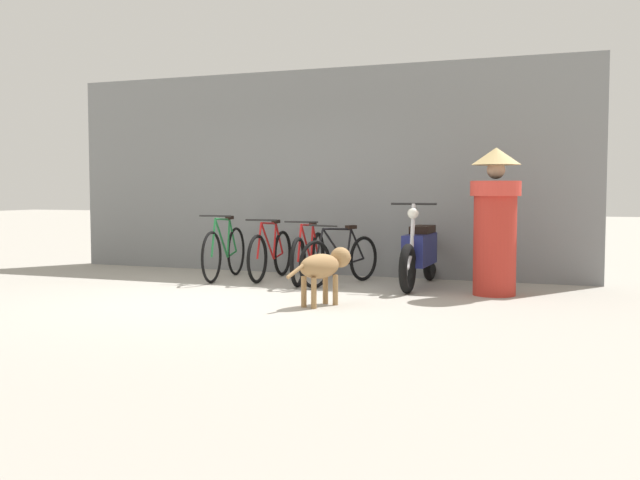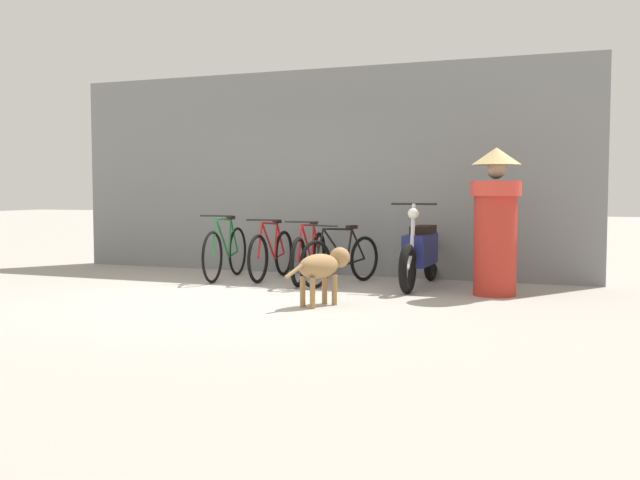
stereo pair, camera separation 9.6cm
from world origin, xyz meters
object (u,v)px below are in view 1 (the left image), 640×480
object	(u,v)px
bicycle_1	(271,254)
bicycle_3	(340,259)
bicycle_2	(308,257)
stray_dog	(324,266)
motorcycle	(420,253)
person_in_robes	(495,219)
bicycle_0	(224,252)

from	to	relation	value
bicycle_1	bicycle_3	size ratio (longest dim) A/B	1.01
bicycle_2	stray_dog	distance (m)	2.09
bicycle_1	bicycle_2	xyz separation A→B (m)	(0.62, -0.10, -0.01)
motorcycle	stray_dog	xyz separation A→B (m)	(-0.59, -1.93, -0.01)
stray_dog	person_in_robes	bearing A→B (deg)	-25.73
motorcycle	person_in_robes	xyz separation A→B (m)	(1.03, -0.44, 0.47)
bicycle_1	stray_dog	xyz separation A→B (m)	(1.57, -1.96, 0.08)
bicycle_0	bicycle_1	size ratio (longest dim) A/B	1.04
bicycle_2	person_in_robes	distance (m)	2.66
bicycle_0	motorcycle	world-z (taller)	motorcycle
motorcycle	person_in_robes	size ratio (longest dim) A/B	1.13
bicycle_2	stray_dog	xyz separation A→B (m)	(0.95, -1.86, 0.08)
bicycle_2	motorcycle	size ratio (longest dim) A/B	0.86
bicycle_1	bicycle_2	size ratio (longest dim) A/B	0.94
motorcycle	stray_dog	bearing A→B (deg)	-18.79
bicycle_0	person_in_robes	xyz separation A→B (m)	(3.82, -0.26, 0.54)
person_in_robes	bicycle_2	bearing A→B (deg)	1.51
person_in_robes	motorcycle	bearing A→B (deg)	-13.51
bicycle_0	bicycle_2	bearing A→B (deg)	85.99
motorcycle	stray_dog	world-z (taller)	motorcycle
bicycle_0	motorcycle	bearing A→B (deg)	85.10
bicycle_2	stray_dog	bearing A→B (deg)	19.44
bicycle_1	person_in_robes	size ratio (longest dim) A/B	0.92
bicycle_3	person_in_robes	bearing A→B (deg)	100.18
person_in_robes	bicycle_1	bearing A→B (deg)	1.23
bicycle_1	motorcycle	size ratio (longest dim) A/B	0.81
bicycle_2	motorcycle	bearing A→B (deg)	85.19
stray_dog	bicycle_1	bearing A→B (deg)	60.31
bicycle_2	motorcycle	xyz separation A→B (m)	(1.54, 0.08, 0.10)
bicycle_3	motorcycle	size ratio (longest dim) A/B	0.81
bicycle_0	bicycle_2	world-z (taller)	bicycle_0
bicycle_3	person_in_robes	distance (m)	2.17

